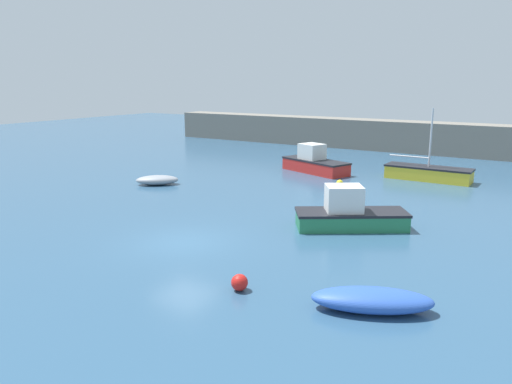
% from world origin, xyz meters
% --- Properties ---
extents(ground_plane, '(120.00, 120.00, 0.20)m').
position_xyz_m(ground_plane, '(0.00, 0.00, -0.10)').
color(ground_plane, '#2D5170').
extents(harbor_breakwater, '(51.30, 2.92, 2.85)m').
position_xyz_m(harbor_breakwater, '(0.00, 31.95, 1.43)').
color(harbor_breakwater, slate).
rests_on(harbor_breakwater, ground_plane).
extents(motorboat_with_cabin, '(5.72, 3.66, 2.07)m').
position_xyz_m(motorboat_with_cabin, '(-2.39, 17.57, 0.71)').
color(motorboat_with_cabin, red).
rests_on(motorboat_with_cabin, ground_plane).
extents(rowboat_white_midwater, '(3.82, 2.74, 0.68)m').
position_xyz_m(rowboat_white_midwater, '(8.89, -1.99, 0.34)').
color(rowboat_white_midwater, '#2D56B7').
rests_on(rowboat_white_midwater, ground_plane).
extents(open_tender_yellow, '(2.95, 2.76, 0.61)m').
position_xyz_m(open_tender_yellow, '(-9.09, 8.07, 0.30)').
color(open_tender_yellow, gray).
rests_on(open_tender_yellow, ground_plane).
extents(cabin_cruiser_white, '(5.21, 4.31, 2.00)m').
position_xyz_m(cabin_cruiser_white, '(5.12, 5.59, 0.67)').
color(cabin_cruiser_white, '#287A4C').
rests_on(cabin_cruiser_white, ground_plane).
extents(sailboat_short_mast, '(5.68, 1.79, 4.85)m').
position_xyz_m(sailboat_short_mast, '(5.43, 18.96, 0.49)').
color(sailboat_short_mast, yellow).
rests_on(sailboat_short_mast, ground_plane).
extents(mooring_buoy_yellow, '(0.43, 0.43, 0.43)m').
position_xyz_m(mooring_buoy_yellow, '(1.15, 13.91, 0.21)').
color(mooring_buoy_yellow, yellow).
rests_on(mooring_buoy_yellow, ground_plane).
extents(mooring_buoy_red, '(0.55, 0.55, 0.55)m').
position_xyz_m(mooring_buoy_red, '(4.77, -2.87, 0.28)').
color(mooring_buoy_red, red).
rests_on(mooring_buoy_red, ground_plane).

